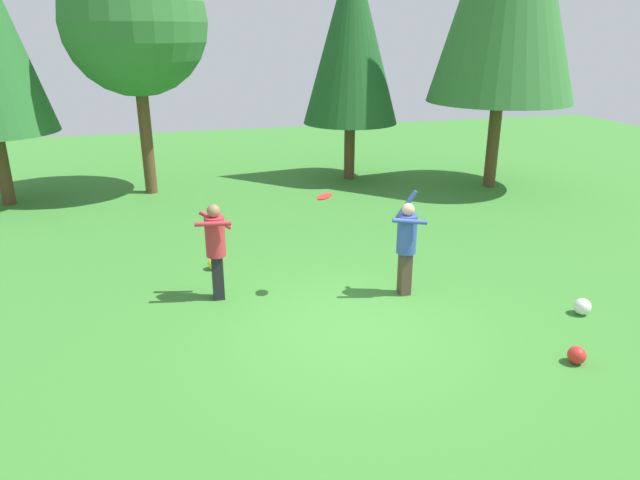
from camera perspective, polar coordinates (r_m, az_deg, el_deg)
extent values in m
plane|color=#387A2D|center=(9.28, 3.37, -8.62)|extent=(40.00, 40.00, 0.00)
cube|color=#4C382D|center=(10.33, 8.38, -3.27)|extent=(0.19, 0.22, 0.79)
cylinder|color=#334C9E|center=(10.06, 8.59, 0.59)|extent=(0.34, 0.34, 0.69)
sphere|color=tan|center=(9.92, 8.72, 3.00)|extent=(0.22, 0.22, 0.22)
cylinder|color=#334C9E|center=(9.78, 8.88, 1.84)|extent=(0.59, 0.22, 0.13)
cylinder|color=#334C9E|center=(10.11, 8.54, 3.44)|extent=(0.39, 0.17, 0.54)
cube|color=black|center=(10.20, -10.08, -3.63)|extent=(0.19, 0.22, 0.80)
cylinder|color=#B72D38|center=(9.93, -10.34, 0.35)|extent=(0.34, 0.34, 0.70)
sphere|color=#8C6647|center=(9.79, -10.50, 2.84)|extent=(0.23, 0.23, 0.23)
cylinder|color=#B72D38|center=(10.04, -10.32, 1.97)|extent=(0.56, 0.18, 0.36)
cylinder|color=#B72D38|center=(9.65, -10.55, 1.58)|extent=(0.60, 0.19, 0.08)
cylinder|color=red|center=(9.71, 0.45, 4.32)|extent=(0.30, 0.31, 0.10)
sphere|color=red|center=(9.06, 24.07, -10.36)|extent=(0.26, 0.26, 0.26)
sphere|color=yellow|center=(11.54, -10.45, -2.28)|extent=(0.25, 0.25, 0.25)
sphere|color=white|center=(10.54, 24.54, -6.02)|extent=(0.28, 0.28, 0.28)
cylinder|color=brown|center=(18.20, 2.97, 11.02)|extent=(0.33, 0.33, 3.19)
cone|color=#1E5123|center=(17.97, 3.13, 19.60)|extent=(2.87, 2.87, 5.11)
cylinder|color=brown|center=(17.86, 17.06, 12.23)|extent=(0.35, 0.35, 4.56)
cylinder|color=brown|center=(17.17, -16.86, 10.17)|extent=(0.34, 0.34, 3.49)
sphere|color=#337033|center=(16.95, -17.90, 19.84)|extent=(3.84, 3.84, 3.84)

